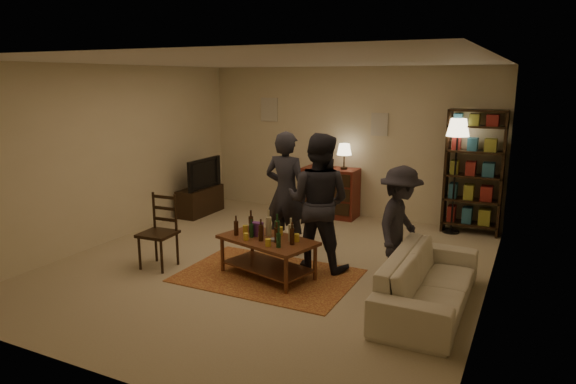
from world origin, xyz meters
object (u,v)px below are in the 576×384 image
Objects in this scene: dining_chair at (160,228)px; floor_lamp at (458,136)px; bookshelf at (474,171)px; person_right at (318,202)px; person_by_sofa at (400,225)px; sofa at (429,281)px; coffee_table at (267,244)px; dresser at (331,191)px; person_left at (286,193)px; tv_stand at (200,194)px.

floor_lamp is (3.28, 3.33, 1.07)m from dining_chair.
bookshelf is 3.06m from person_right.
dining_chair is at bearing 111.52° from person_by_sofa.
dining_chair is at bearing -135.74° from bookshelf.
person_by_sofa is (-0.50, 0.62, 0.43)m from sofa.
person_by_sofa is (-0.55, -2.56, -0.30)m from bookshelf.
person_right is (-1.35, -2.46, -0.69)m from floor_lamp.
dresser is (-0.36, 3.09, 0.04)m from coffee_table.
person_right is (1.93, 0.87, 0.38)m from dining_chair.
bookshelf reaches higher than person_right.
dining_chair is 0.69× the size of person_by_sofa.
dining_chair reaches higher than sofa.
sofa is at bearing 1.07° from dining_chair.
dining_chair is 3.52m from sofa.
person_left is at bearing 66.89° from sofa.
coffee_table is at bearing 116.05° from person_by_sofa.
sofa is at bearing -85.79° from floor_lamp.
dining_chair is 0.95× the size of tv_stand.
coffee_table is 3.83m from bookshelf.
person_left is 1.77m from person_by_sofa.
bookshelf reaches higher than person_by_sofa.
person_by_sofa reaches higher than coffee_table.
person_left is at bearing -30.90° from person_right.
coffee_table is at bearing -120.91° from floor_lamp.
person_left is 0.98× the size of person_right.
coffee_table is 3.11m from dresser.
floor_lamp reaches higher than coffee_table.
sofa is at bearing 158.13° from person_left.
person_by_sofa is at bearing -102.04° from bookshelf.
coffee_table is 0.77× the size of person_left.
person_left is (-0.20, 0.93, 0.46)m from coffee_table.
person_by_sofa reaches higher than dresser.
floor_lamp is at bearing -154.30° from bookshelf.
person_left reaches higher than dresser.
floor_lamp is 1.28× the size of person_by_sofa.
dresser is (1.11, 3.39, -0.05)m from dining_chair.
person_right is at bearing -72.13° from dresser.
dining_chair is at bearing 22.58° from person_right.
person_left is (-2.23, 0.95, 0.59)m from sofa.
floor_lamp reaches higher than dining_chair.
tv_stand is 0.51× the size of sofa.
person_right is (-1.58, 0.59, 0.60)m from sofa.
tv_stand reaches higher than sofa.
coffee_table is 0.93× the size of person_by_sofa.
floor_lamp is 1.05× the size of person_left.
bookshelf is at bearing 25.70° from floor_lamp.
sofa is 1.79m from person_right.
person_right is (3.07, -1.61, 0.52)m from tv_stand.
coffee_table is 0.68× the size of bookshelf.
floor_lamp is 0.90× the size of sofa.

